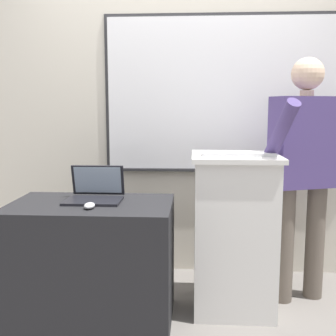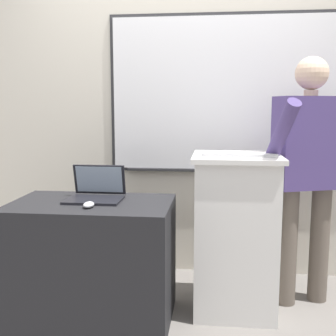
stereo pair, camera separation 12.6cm
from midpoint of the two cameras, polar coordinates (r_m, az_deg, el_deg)
back_wall at (r=3.39m, az=0.76°, el=10.37°), size 6.40×0.17×2.92m
lectern_podium at (r=2.82m, az=7.61°, el=-8.63°), size 0.56×0.54×1.03m
side_desk at (r=2.73m, az=-11.55°, el=-12.45°), size 0.99×0.61×0.76m
person_presenter at (r=2.94m, az=16.76°, el=0.62°), size 0.61×0.64×1.66m
laptop at (r=2.68m, az=-11.16°, el=-3.18°), size 0.34×0.29×0.21m
wireless_keyboard at (r=2.65m, az=8.16°, el=1.86°), size 0.46×0.12×0.02m
computer_mouse_by_laptop at (r=2.48m, az=-12.03°, el=-5.01°), size 0.06×0.10×0.03m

